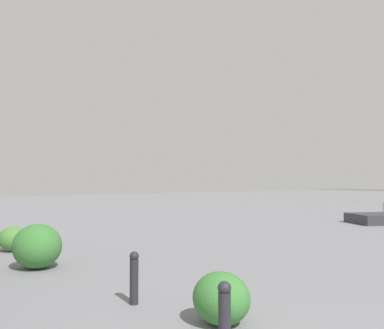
{
  "coord_description": "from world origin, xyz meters",
  "views": [
    {
      "loc": [
        -0.87,
        2.05,
        1.71
      ],
      "look_at": [
        8.37,
        -5.61,
        2.17
      ],
      "focal_mm": 37.74,
      "sensor_mm": 36.0,
      "label": 1
    }
  ],
  "objects": [
    {
      "name": "bollard_mid",
      "position": [
        3.96,
        -0.92,
        0.38
      ],
      "size": [
        0.13,
        0.13,
        0.72
      ],
      "color": "#232328",
      "rests_on": "ground"
    },
    {
      "name": "shrub_low",
      "position": [
        7.08,
        -0.65,
        0.43
      ],
      "size": [
        1.01,
        0.91,
        0.86
      ],
      "color": "#387533",
      "rests_on": "ground"
    },
    {
      "name": "bollard_near",
      "position": [
        1.91,
        -0.65,
        0.39
      ],
      "size": [
        0.13,
        0.13,
        0.75
      ],
      "color": "#232328",
      "rests_on": "ground"
    },
    {
      "name": "shrub_round",
      "position": [
        2.63,
        -1.3,
        0.31
      ],
      "size": [
        0.72,
        0.65,
        0.62
      ],
      "color": "#387533",
      "rests_on": "ground"
    },
    {
      "name": "shrub_wide",
      "position": [
        9.36,
        -0.83,
        0.29
      ],
      "size": [
        0.69,
        0.62,
        0.59
      ],
      "color": "#477F38",
      "rests_on": "ground"
    }
  ]
}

